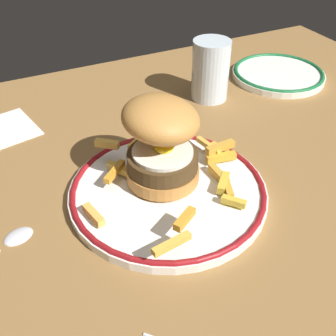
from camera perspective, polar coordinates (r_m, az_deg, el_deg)
name	(u,v)px	position (r cm, az deg, el deg)	size (l,w,h in cm)	color
ground_plane	(180,209)	(55.45, 1.72, -5.78)	(118.08, 91.41, 4.00)	olive
dinner_plate	(168,190)	(53.97, 0.00, -3.15)	(26.00, 26.00, 1.60)	white
burger	(162,140)	(51.94, -0.88, 3.86)	(13.96, 13.79, 11.51)	#BC7937
fries_pile	(177,171)	(54.37, 1.24, -0.46)	(23.22, 22.90, 2.89)	#EBAB47
water_glass	(210,74)	(75.34, 5.90, 12.85)	(6.66, 6.66, 10.70)	silver
side_plate	(278,74)	(86.86, 15.10, 12.56)	(18.22, 18.22, 1.60)	white
spoon	(6,241)	(51.84, -21.62, -9.47)	(13.12, 5.99, 0.90)	silver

